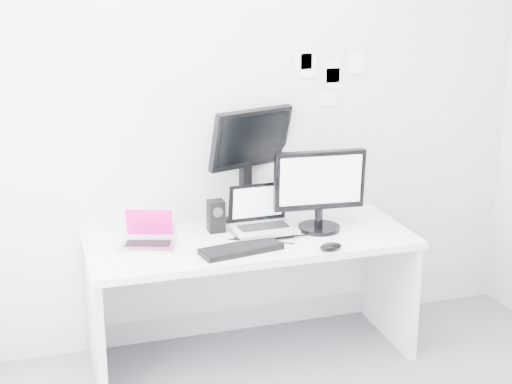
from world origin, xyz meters
TOP-DOWN VIEW (x-y plane):
  - back_wall at (0.00, 1.60)m, footprint 3.60×0.00m
  - desk at (0.00, 1.25)m, footprint 1.80×0.70m
  - macbook at (-0.57, 1.27)m, footprint 0.35×0.30m
  - speaker at (-0.16, 1.42)m, footprint 0.11×0.11m
  - dell_laptop at (0.08, 1.27)m, footprint 0.35×0.28m
  - rear_monitor at (0.07, 1.53)m, footprint 0.54×0.35m
  - samsung_monitor at (0.41, 1.27)m, footprint 0.54×0.28m
  - keyboard at (-0.11, 1.07)m, footprint 0.46×0.23m
  - mouse at (0.35, 0.95)m, footprint 0.13×0.09m
  - wall_note_0 at (0.45, 1.59)m, footprint 0.10×0.00m
  - wall_note_1 at (0.60, 1.59)m, footprint 0.09×0.00m
  - wall_note_2 at (0.75, 1.59)m, footprint 0.10×0.00m
  - wall_note_3 at (0.58, 1.59)m, footprint 0.11×0.00m
  - wall_note_4 at (0.61, 1.59)m, footprint 0.09×0.00m
  - wall_note_5 at (0.42, 1.59)m, footprint 0.11×0.00m

SIDE VIEW (x-z plane):
  - desk at x=0.00m, z-range 0.00..0.73m
  - keyboard at x=-0.11m, z-range 0.73..0.76m
  - mouse at x=0.35m, z-range 0.73..0.77m
  - speaker at x=-0.16m, z-range 0.73..0.91m
  - macbook at x=-0.57m, z-range 0.73..0.95m
  - dell_laptop at x=0.08m, z-range 0.73..1.01m
  - samsung_monitor at x=0.41m, z-range 0.73..1.21m
  - rear_monitor at x=0.07m, z-range 0.73..1.43m
  - back_wall at x=0.00m, z-range -0.45..3.15m
  - wall_note_3 at x=0.58m, z-range 1.38..1.46m
  - wall_note_4 at x=0.61m, z-range 1.48..1.60m
  - wall_note_1 at x=0.60m, z-range 1.52..1.65m
  - wall_note_0 at x=0.45m, z-range 1.55..1.69m
  - wall_note_2 at x=0.75m, z-range 1.56..1.70m
  - wall_note_5 at x=0.42m, z-range 1.60..1.69m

